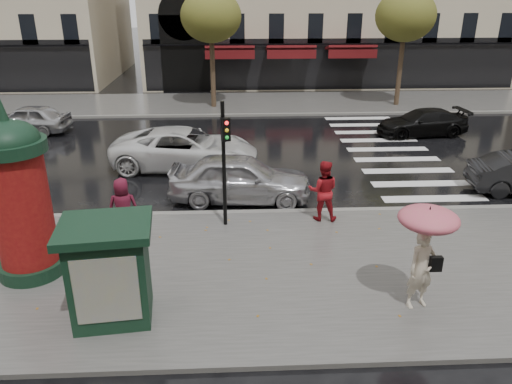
{
  "coord_description": "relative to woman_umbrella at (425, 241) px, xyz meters",
  "views": [
    {
      "loc": [
        -0.89,
        -11.44,
        6.8
      ],
      "look_at": [
        -0.27,
        1.5,
        1.41
      ],
      "focal_mm": 35.0,
      "sensor_mm": 36.0,
      "label": 1
    }
  ],
  "objects": [
    {
      "name": "ground",
      "position": [
        -3.18,
        2.21,
        -1.74
      ],
      "size": [
        160.0,
        160.0,
        0.0
      ],
      "primitive_type": "plane",
      "color": "black",
      "rests_on": "ground"
    },
    {
      "name": "near_sidewalk",
      "position": [
        -3.18,
        1.71,
        -1.68
      ],
      "size": [
        90.0,
        7.0,
        0.12
      ],
      "primitive_type": "cube",
      "color": "#474744",
      "rests_on": "ground"
    },
    {
      "name": "far_sidewalk",
      "position": [
        -3.18,
        21.21,
        -1.68
      ],
      "size": [
        90.0,
        6.0,
        0.12
      ],
      "primitive_type": "cube",
      "color": "#474744",
      "rests_on": "ground"
    },
    {
      "name": "near_kerb",
      "position": [
        -3.18,
        5.21,
        -1.67
      ],
      "size": [
        90.0,
        0.25,
        0.14
      ],
      "primitive_type": "cube",
      "color": "slate",
      "rests_on": "ground"
    },
    {
      "name": "far_kerb",
      "position": [
        -3.18,
        18.21,
        -1.67
      ],
      "size": [
        90.0,
        0.25,
        0.14
      ],
      "primitive_type": "cube",
      "color": "slate",
      "rests_on": "ground"
    },
    {
      "name": "zebra_crossing",
      "position": [
        2.82,
        11.81,
        -1.74
      ],
      "size": [
        3.6,
        11.75,
        0.01
      ],
      "primitive_type": "cube",
      "color": "silver",
      "rests_on": "ground"
    },
    {
      "name": "tree_far_left",
      "position": [
        -5.18,
        20.21,
        3.43
      ],
      "size": [
        3.4,
        3.4,
        6.64
      ],
      "color": "#38281C",
      "rests_on": "ground"
    },
    {
      "name": "tree_far_right",
      "position": [
        5.82,
        20.21,
        3.43
      ],
      "size": [
        3.4,
        3.4,
        6.64
      ],
      "color": "#38281C",
      "rests_on": "ground"
    },
    {
      "name": "woman_umbrella",
      "position": [
        0.0,
        0.0,
        0.0
      ],
      "size": [
        1.28,
        1.28,
        2.46
      ],
      "color": "beige",
      "rests_on": "near_sidewalk"
    },
    {
      "name": "woman_red",
      "position": [
        -1.38,
        4.56,
        -0.68
      ],
      "size": [
        1.01,
        0.84,
        1.88
      ],
      "primitive_type": "imported",
      "rotation": [
        0.0,
        0.0,
        2.99
      ],
      "color": "maroon",
      "rests_on": "near_sidewalk"
    },
    {
      "name": "man_burgundy",
      "position": [
        -7.2,
        3.76,
        -0.75
      ],
      "size": [
        0.9,
        0.63,
        1.74
      ],
      "primitive_type": "imported",
      "rotation": [
        0.0,
        0.0,
        3.23
      ],
      "color": "#511021",
      "rests_on": "near_sidewalk"
    },
    {
      "name": "morris_column",
      "position": [
        -9.15,
        1.86,
        0.49
      ],
      "size": [
        1.64,
        1.64,
        4.41
      ],
      "color": "black",
      "rests_on": "near_sidewalk"
    },
    {
      "name": "traffic_light",
      "position": [
        -4.32,
        4.27,
        0.65
      ],
      "size": [
        0.28,
        0.37,
        3.74
      ],
      "color": "black",
      "rests_on": "near_sidewalk"
    },
    {
      "name": "newsstand",
      "position": [
        -6.7,
        -0.09,
        -0.47
      ],
      "size": [
        2.02,
        1.76,
        2.24
      ],
      "color": "black",
      "rests_on": "near_sidewalk"
    },
    {
      "name": "car_silver",
      "position": [
        -3.85,
        6.41,
        -0.93
      ],
      "size": [
        4.89,
        2.28,
        1.62
      ],
      "primitive_type": "imported",
      "rotation": [
        0.0,
        0.0,
        1.49
      ],
      "color": "#B4B4B9",
      "rests_on": "ground"
    },
    {
      "name": "car_white",
      "position": [
        -5.97,
        9.79,
        -0.94
      ],
      "size": [
        5.97,
        3.21,
        1.59
      ],
      "primitive_type": "imported",
      "rotation": [
        0.0,
        0.0,
        1.47
      ],
      "color": "silver",
      "rests_on": "ground"
    },
    {
      "name": "car_black",
      "position": [
        5.12,
        13.99,
        -1.11
      ],
      "size": [
        4.51,
        2.2,
        1.26
      ],
      "primitive_type": "imported",
      "rotation": [
        0.0,
        0.0,
        -1.47
      ],
      "color": "black",
      "rests_on": "ground"
    },
    {
      "name": "car_far_silver",
      "position": [
        -14.16,
        15.3,
        -1.04
      ],
      "size": [
        4.29,
        2.16,
        1.4
      ],
      "primitive_type": "imported",
      "rotation": [
        0.0,
        0.0,
        -1.7
      ],
      "color": "#AFB0B4",
      "rests_on": "ground"
    }
  ]
}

